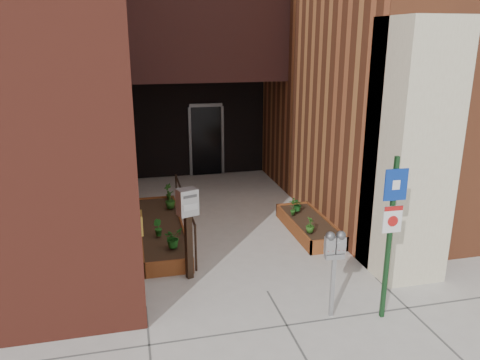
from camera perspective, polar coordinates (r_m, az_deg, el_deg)
ground at (r=8.05m, az=3.35°, el=-13.40°), size 80.00×80.00×0.00m
architecture at (r=13.70m, az=-5.92°, el=20.64°), size 20.00×14.60×10.00m
planter_left at (r=10.15m, az=-9.56°, el=-6.12°), size 0.90×3.60×0.30m
planter_right at (r=10.35m, az=8.39°, el=-5.61°), size 0.80×2.20×0.30m
handrail at (r=9.92m, az=-6.83°, el=-2.75°), size 0.04×3.34×0.90m
parking_meter at (r=7.05m, az=11.47°, el=-8.50°), size 0.31×0.15×1.39m
sign_post at (r=7.03m, az=17.98°, el=-4.94°), size 0.34×0.09×2.51m
payment_dropbox at (r=8.01m, az=-6.40°, el=-4.23°), size 0.38×0.33×1.65m
shrub_left_a at (r=8.89m, az=-8.17°, el=-6.97°), size 0.48×0.48×0.38m
shrub_left_b at (r=9.45m, az=-10.00°, el=-5.74°), size 0.26×0.26×0.33m
shrub_left_c at (r=10.89m, az=-8.51°, el=-2.35°), size 0.33×0.33×0.41m
shrub_left_d at (r=11.54m, az=-8.76°, el=-1.35°), size 0.28×0.28×0.38m
shrub_right_a at (r=9.57m, az=8.54°, el=-5.42°), size 0.23×0.23×0.32m
shrub_right_b at (r=10.42m, az=6.53°, el=-3.28°), size 0.27×0.27×0.37m
shrub_right_c at (r=10.67m, az=7.02°, el=-3.03°), size 0.38×0.38×0.30m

